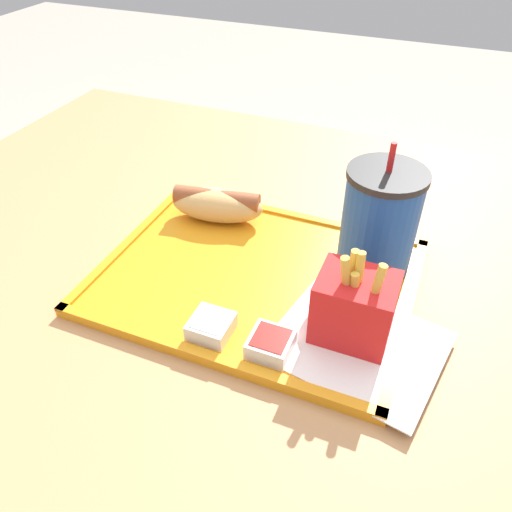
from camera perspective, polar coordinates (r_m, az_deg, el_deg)
The scene contains 8 objects.
dining_table at distance 0.96m, azimuth -0.89°, elevation -18.53°, with size 1.14×0.89×0.77m.
food_tray at distance 0.63m, azimuth 0.00°, elevation -2.45°, with size 0.38×0.30×0.01m.
paper_napkin at distance 0.56m, azimuth 11.47°, elevation -9.84°, with size 0.20×0.18×0.00m.
soda_cup at distance 0.62m, azimuth 13.93°, elevation 3.90°, with size 0.09×0.09×0.17m.
hot_dog_far at distance 0.71m, azimuth -4.48°, elevation 5.98°, with size 0.14×0.08×0.05m.
fries_carton at distance 0.54m, azimuth 11.16°, elevation -5.73°, with size 0.08×0.07×0.11m.
sauce_cup_mayo at distance 0.55m, azimuth -5.14°, elevation -7.96°, with size 0.04×0.04×0.02m.
sauce_cup_ketchup at distance 0.53m, azimuth 1.68°, elevation -10.00°, with size 0.04×0.04×0.02m.
Camera 1 is at (0.21, -0.47, 1.19)m, focal length 35.00 mm.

